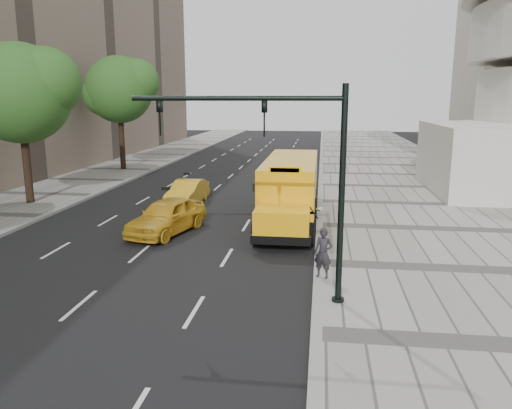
# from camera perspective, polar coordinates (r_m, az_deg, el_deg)

# --- Properties ---
(ground) EXTENTS (140.00, 140.00, 0.00)m
(ground) POSITION_cam_1_polar(r_m,az_deg,el_deg) (24.54, -6.90, -2.17)
(ground) COLOR black
(ground) RESTS_ON ground
(sidewalk_museum) EXTENTS (12.00, 140.00, 0.15)m
(sidewalk_museum) POSITION_cam_1_polar(r_m,az_deg,el_deg) (24.51, 21.44, -2.77)
(sidewalk_museum) COLOR gray
(sidewalk_museum) RESTS_ON ground
(curb_museum) EXTENTS (0.30, 140.00, 0.15)m
(curb_museum) POSITION_cam_1_polar(r_m,az_deg,el_deg) (23.77, 7.26, -2.46)
(curb_museum) COLOR gray
(curb_museum) RESTS_ON ground
(curb_far) EXTENTS (0.30, 140.00, 0.15)m
(curb_far) POSITION_cam_1_polar(r_m,az_deg,el_deg) (27.59, -23.23, -1.32)
(curb_far) COLOR gray
(curb_far) RESTS_ON ground
(tree_b) EXTENTS (6.18, 5.49, 8.99)m
(tree_b) POSITION_cam_1_polar(r_m,az_deg,el_deg) (30.80, -25.21, 11.51)
(tree_b) COLOR black
(tree_b) RESTS_ON ground
(tree_c) EXTENTS (6.08, 5.41, 9.36)m
(tree_c) POSITION_cam_1_polar(r_m,az_deg,el_deg) (43.07, -15.25, 12.62)
(tree_c) COLOR black
(tree_c) RESTS_ON ground
(school_bus) EXTENTS (2.96, 11.56, 3.19)m
(school_bus) POSITION_cam_1_polar(r_m,az_deg,el_deg) (25.24, 3.98, 2.39)
(school_bus) COLOR #FAAC0F
(school_bus) RESTS_ON ground
(taxi_near) EXTENTS (3.04, 5.02, 1.60)m
(taxi_near) POSITION_cam_1_polar(r_m,az_deg,el_deg) (22.82, -10.16, -1.30)
(taxi_near) COLOR gold
(taxi_near) RESTS_ON ground
(taxi_far) EXTENTS (1.71, 4.28, 1.39)m
(taxi_far) POSITION_cam_1_polar(r_m,az_deg,el_deg) (28.88, -7.85, 1.38)
(taxi_far) COLOR gold
(taxi_far) RESTS_ON ground
(pedestrian) EXTENTS (0.73, 0.61, 1.70)m
(pedestrian) POSITION_cam_1_polar(r_m,az_deg,el_deg) (16.67, 7.69, -5.52)
(pedestrian) COLOR #27242A
(pedestrian) RESTS_ON sidewalk_museum
(traffic_signal) EXTENTS (6.18, 0.36, 6.40)m
(traffic_signal) POSITION_cam_1_polar(r_m,az_deg,el_deg) (14.12, 4.14, 4.25)
(traffic_signal) COLOR black
(traffic_signal) RESTS_ON ground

